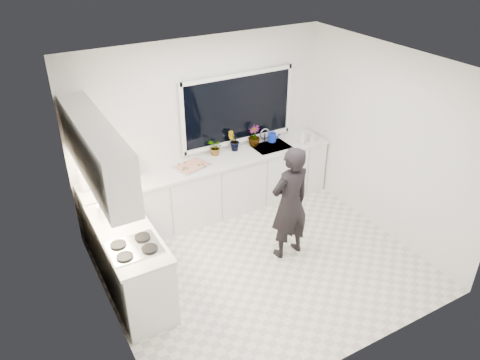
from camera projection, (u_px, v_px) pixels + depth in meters
floor at (262, 265)px, 6.36m from camera, size 4.00×3.50×0.02m
wall_back at (202, 128)px, 7.01m from camera, size 4.00×0.02×2.70m
wall_left at (99, 225)px, 4.82m from camera, size 0.02×3.50×2.70m
wall_right at (386, 143)px, 6.54m from camera, size 0.02×3.50×2.70m
ceiling at (268, 67)px, 5.01m from camera, size 4.00×3.50×0.02m
window at (238, 109)px, 7.14m from camera, size 1.80×0.02×1.00m
base_cabinets_back at (213, 189)px, 7.23m from camera, size 3.92×0.58×0.88m
base_cabinets_left at (131, 264)px, 5.68m from camera, size 0.58×1.60×0.88m
countertop_back at (212, 163)px, 6.99m from camera, size 3.94×0.62×0.04m
countertop_left at (126, 233)px, 5.46m from camera, size 0.62×1.60×0.04m
upper_cabinets at (96, 150)px, 5.20m from camera, size 0.34×2.10×0.70m
sink at (271, 149)px, 7.47m from camera, size 0.58×0.42×0.14m
faucet at (265, 136)px, 7.54m from camera, size 0.03×0.03×0.22m
stovetop at (134, 247)px, 5.17m from camera, size 0.56×0.48×0.03m
person at (290, 203)px, 6.17m from camera, size 0.62×0.42×1.63m
pizza_tray at (192, 166)px, 6.82m from camera, size 0.53×0.45×0.03m
pizza at (192, 165)px, 6.81m from camera, size 0.49×0.40×0.01m
watering_can at (272, 137)px, 7.58m from camera, size 0.15×0.15×0.13m
paper_towel_roll at (84, 181)px, 6.21m from camera, size 0.14×0.14×0.26m
knife_block at (131, 170)px, 6.53m from camera, size 0.16×0.14×0.22m
utensil_crock at (103, 211)px, 5.69m from camera, size 0.17×0.17×0.16m
picture_frame_large at (109, 169)px, 6.48m from camera, size 0.21×0.09×0.28m
picture_frame_small at (127, 165)px, 6.58m from camera, size 0.25×0.07×0.30m
herb_plants at (235, 141)px, 7.24m from camera, size 0.91×0.26×0.34m
soap_bottles at (305, 136)px, 7.50m from camera, size 0.29×0.13×0.28m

